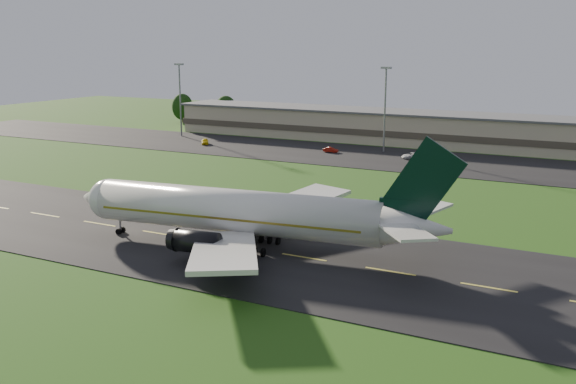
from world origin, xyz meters
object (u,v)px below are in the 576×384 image
at_px(light_mast_west, 180,91).
at_px(service_vehicle_b, 331,150).
at_px(light_mast_centre, 385,99).
at_px(service_vehicle_c, 412,156).
at_px(airliner, 242,213).
at_px(service_vehicle_a, 205,141).
at_px(terminal, 409,128).

height_order(light_mast_west, service_vehicle_b, light_mast_west).
height_order(light_mast_west, light_mast_centre, same).
xyz_separation_m(light_mast_west, light_mast_centre, (60.00, 0.00, 0.00)).
distance_m(light_mast_west, service_vehicle_c, 70.16).
distance_m(airliner, service_vehicle_b, 75.67).
bearing_deg(service_vehicle_a, service_vehicle_c, -31.20).
distance_m(airliner, terminal, 96.31).
xyz_separation_m(light_mast_centre, service_vehicle_b, (-10.99, -6.78, -12.04)).
xyz_separation_m(airliner, service_vehicle_a, (-53.38, 69.96, -3.82)).
xyz_separation_m(airliner, light_mast_centre, (-8.15, 79.89, 8.08)).
bearing_deg(service_vehicle_a, light_mast_west, 111.00).
distance_m(service_vehicle_a, service_vehicle_b, 34.38).
relative_size(light_mast_west, service_vehicle_b, 5.60).
distance_m(airliner, light_mast_west, 105.32).
bearing_deg(service_vehicle_c, airliner, -51.20).
bearing_deg(light_mast_west, service_vehicle_b, -7.88).
relative_size(airliner, light_mast_centre, 2.51).
distance_m(light_mast_centre, service_vehicle_c, 16.14).
height_order(light_mast_centre, service_vehicle_a, light_mast_centre).
bearing_deg(airliner, terminal, 86.66).
bearing_deg(light_mast_centre, service_vehicle_a, -167.61).
bearing_deg(service_vehicle_a, service_vehicle_b, -29.83).
relative_size(service_vehicle_a, service_vehicle_c, 0.89).
distance_m(terminal, service_vehicle_c, 23.86).
relative_size(light_mast_centre, service_vehicle_b, 5.60).
xyz_separation_m(light_mast_west, service_vehicle_b, (49.01, -6.78, -12.04)).
distance_m(service_vehicle_b, service_vehicle_c, 19.84).
bearing_deg(service_vehicle_b, service_vehicle_a, 93.78).
height_order(airliner, terminal, airliner).
height_order(airliner, light_mast_west, light_mast_west).
bearing_deg(terminal, service_vehicle_c, -71.64).
xyz_separation_m(light_mast_west, service_vehicle_c, (68.85, -6.25, -11.96)).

